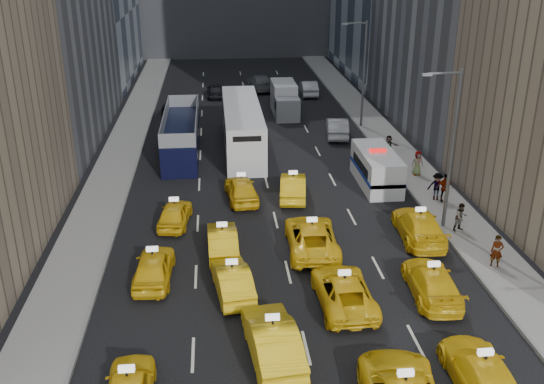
{
  "coord_description": "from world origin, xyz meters",
  "views": [
    {
      "loc": [
        -3.29,
        -17.7,
        15.07
      ],
      "look_at": [
        -0.26,
        13.46,
        2.0
      ],
      "focal_mm": 40.0,
      "sensor_mm": 36.0,
      "label": 1
    }
  ],
  "objects": [
    {
      "name": "taxi_15",
      "position": [
        7.49,
        10.89,
        0.76
      ],
      "size": [
        2.49,
        5.4,
        1.53
      ],
      "primitive_type": "imported",
      "rotation": [
        0.0,
        0.0,
        3.07
      ],
      "color": "yellow",
      "rests_on": "ground"
    },
    {
      "name": "taxi_16",
      "position": [
        -1.82,
        17.11,
        0.75
      ],
      "size": [
        2.21,
        4.56,
        1.5
      ],
      "primitive_type": "imported",
      "rotation": [
        0.0,
        0.0,
        3.24
      ],
      "color": "yellow",
      "rests_on": "ground"
    },
    {
      "name": "nypd_van",
      "position": [
        7.19,
        18.83,
        1.13
      ],
      "size": [
        3.02,
        6.05,
        2.49
      ],
      "rotation": [
        0.0,
        0.0,
        -0.13
      ],
      "color": "silver",
      "rests_on": "ground"
    },
    {
      "name": "curb_west",
      "position": [
        -9.05,
        25.0,
        0.09
      ],
      "size": [
        0.15,
        90.0,
        0.18
      ],
      "primitive_type": "cube",
      "color": "slate",
      "rests_on": "ground"
    },
    {
      "name": "pedestrian_0",
      "position": [
        10.22,
        7.34,
        0.98
      ],
      "size": [
        0.7,
        0.57,
        1.65
      ],
      "primitive_type": "imported",
      "rotation": [
        0.0,
        0.0,
        -0.33
      ],
      "color": "gray",
      "rests_on": "sidewalk_east"
    },
    {
      "name": "streetlight_near",
      "position": [
        9.18,
        12.0,
        4.92
      ],
      "size": [
        2.15,
        0.22,
        9.0
      ],
      "color": "#595B60",
      "rests_on": "ground"
    },
    {
      "name": "taxi_12",
      "position": [
        -5.77,
        13.98,
        0.67
      ],
      "size": [
        2.07,
        4.12,
        1.35
      ],
      "primitive_type": "imported",
      "rotation": [
        0.0,
        0.0,
        3.02
      ],
      "color": "yellow",
      "rests_on": "ground"
    },
    {
      "name": "misc_car_0",
      "position": [
        6.72,
        29.59,
        0.78
      ],
      "size": [
        2.29,
        4.92,
        1.56
      ],
      "primitive_type": "imported",
      "rotation": [
        0.0,
        0.0,
        3.0
      ],
      "color": "#A8A9AF",
      "rests_on": "ground"
    },
    {
      "name": "taxi_14",
      "position": [
        1.5,
        10.2,
        0.76
      ],
      "size": [
        2.75,
        5.58,
        1.52
      ],
      "primitive_type": "imported",
      "rotation": [
        0.0,
        0.0,
        3.1
      ],
      "color": "yellow",
      "rests_on": "ground"
    },
    {
      "name": "misc_car_3",
      "position": [
        -3.17,
        44.19,
        0.69
      ],
      "size": [
        1.71,
        4.07,
        1.38
      ],
      "primitive_type": "imported",
      "rotation": [
        0.0,
        0.0,
        3.16
      ],
      "color": "black",
      "rests_on": "ground"
    },
    {
      "name": "taxi_10",
      "position": [
        2.1,
        4.95,
        0.7
      ],
      "size": [
        2.42,
        5.06,
        1.39
      ],
      "primitive_type": "imported",
      "rotation": [
        0.0,
        0.0,
        3.16
      ],
      "color": "yellow",
      "rests_on": "ground"
    },
    {
      "name": "box_truck",
      "position": [
        3.2,
        36.96,
        1.39
      ],
      "size": [
        2.7,
        6.38,
        2.84
      ],
      "rotation": [
        0.0,
        0.0,
        -0.09
      ],
      "color": "silver",
      "rests_on": "ground"
    },
    {
      "name": "misc_car_2",
      "position": [
        1.7,
        47.16,
        0.8
      ],
      "size": [
        2.86,
        5.74,
        1.6
      ],
      "primitive_type": "imported",
      "rotation": [
        0.0,
        0.0,
        3.26
      ],
      "color": "slate",
      "rests_on": "ground"
    },
    {
      "name": "ground",
      "position": [
        0.0,
        0.0,
        0.0
      ],
      "size": [
        160.0,
        160.0,
        0.0
      ],
      "primitive_type": "plane",
      "color": "black",
      "rests_on": "ground"
    },
    {
      "name": "pedestrian_1",
      "position": [
        10.02,
        11.39,
        0.95
      ],
      "size": [
        0.87,
        0.64,
        1.6
      ],
      "primitive_type": "imported",
      "rotation": [
        0.0,
        0.0,
        0.31
      ],
      "color": "gray",
      "rests_on": "sidewalk_east"
    },
    {
      "name": "pedestrian_4",
      "position": [
        10.35,
        20.01,
        0.99
      ],
      "size": [
        0.84,
        0.48,
        1.69
      ],
      "primitive_type": "imported",
      "rotation": [
        0.0,
        0.0,
        0.03
      ],
      "color": "gray",
      "rests_on": "sidewalk_east"
    },
    {
      "name": "pedestrian_2",
      "position": [
        10.18,
        15.7,
        1.02
      ],
      "size": [
        1.22,
        0.8,
        1.75
      ],
      "primitive_type": "imported",
      "rotation": [
        0.0,
        0.0,
        -0.33
      ],
      "color": "gray",
      "rests_on": "sidewalk_east"
    },
    {
      "name": "sidewalk_east",
      "position": [
        10.5,
        25.0,
        0.07
      ],
      "size": [
        3.0,
        90.0,
        0.15
      ],
      "primitive_type": "cube",
      "color": "gray",
      "rests_on": "ground"
    },
    {
      "name": "misc_car_4",
      "position": [
        6.58,
        44.16,
        0.76
      ],
      "size": [
        1.76,
        4.64,
        1.51
      ],
      "primitive_type": "imported",
      "rotation": [
        0.0,
        0.0,
        3.11
      ],
      "color": "#B9BDC2",
      "rests_on": "ground"
    },
    {
      "name": "misc_car_1",
      "position": [
        -6.77,
        38.56,
        0.75
      ],
      "size": [
        2.76,
        5.53,
        1.5
      ],
      "primitive_type": "imported",
      "rotation": [
        0.0,
        0.0,
        3.09
      ],
      "color": "black",
      "rests_on": "ground"
    },
    {
      "name": "taxi_17",
      "position": [
        1.43,
        17.22,
        0.73
      ],
      "size": [
        2.13,
        4.62,
        1.47
      ],
      "primitive_type": "imported",
      "rotation": [
        0.0,
        0.0,
        3.01
      ],
      "color": "yellow",
      "rests_on": "ground"
    },
    {
      "name": "taxi_5",
      "position": [
        -1.4,
        1.53,
        0.82
      ],
      "size": [
        2.26,
        5.13,
        1.64
      ],
      "primitive_type": "imported",
      "rotation": [
        0.0,
        0.0,
        3.25
      ],
      "color": "yellow",
      "rests_on": "ground"
    },
    {
      "name": "taxi_11",
      "position": [
        6.25,
        5.28,
        0.71
      ],
      "size": [
        2.29,
        4.98,
        1.41
      ],
      "primitive_type": "imported",
      "rotation": [
        0.0,
        0.0,
        3.08
      ],
      "color": "yellow",
      "rests_on": "ground"
    },
    {
      "name": "curb_east",
      "position": [
        9.05,
        25.0,
        0.09
      ],
      "size": [
        0.15,
        90.0,
        0.18
      ],
      "primitive_type": "cube",
      "color": "slate",
      "rests_on": "ground"
    },
    {
      "name": "double_decker",
      "position": [
        -5.85,
        26.54,
        1.57
      ],
      "size": [
        3.81,
        11.14,
        3.18
      ],
      "rotation": [
        0.0,
        0.0,
        0.12
      ],
      "color": "black",
      "rests_on": "ground"
    },
    {
      "name": "pedestrian_5",
      "position": [
        9.43,
        23.89,
        0.96
      ],
      "size": [
        1.53,
        0.58,
        1.61
      ],
      "primitive_type": "imported",
      "rotation": [
        0.0,
        0.0,
        0.1
      ],
      "color": "gray",
      "rests_on": "sidewalk_east"
    },
    {
      "name": "taxi_13",
      "position": [
        -3.14,
        10.3,
        0.71
      ],
      "size": [
        1.62,
        4.33,
        1.41
      ],
      "primitive_type": "imported",
      "rotation": [
        0.0,
        0.0,
        3.17
      ],
      "color": "yellow",
      "rests_on": "ground"
    },
    {
      "name": "city_bus",
      "position": [
        -1.22,
        27.43,
        1.69
      ],
      "size": [
        4.08,
        13.41,
        3.41
      ],
      "rotation": [
        0.0,
        0.0,
        0.1
      ],
      "color": "silver",
      "rests_on": "ground"
    },
    {
      "name": "streetlight_far",
      "position": [
        9.18,
        32.0,
        4.92
      ],
      "size": [
        2.15,
        0.22,
        9.0
      ],
      "color": "#595B60",
      "rests_on": "ground"
    },
    {
      "name": "taxi_9",
      "position": [
        -2.78,
        6.36,
        0.71
      ],
      "size": [
        2.08,
        4.47,
        1.42
      ],
      "primitive_type": "imported",
      "rotation": [
        0.0,
        0.0,
        3.28
      ],
      "color": "yellow",
      "rests_on": "ground"
    },
    {
      "name": "sidewalk_west",
      "position": [
        -10.5,
        25.0,
        0.07
      ],
      "size": [
        3.0,
        90.0,
        0.15
      ],
      "primitive_type": "cube",
      "color": "gray",
      "rests_on": "ground"
    },
    {
      "name": "taxi_8",
      "position": [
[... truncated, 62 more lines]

